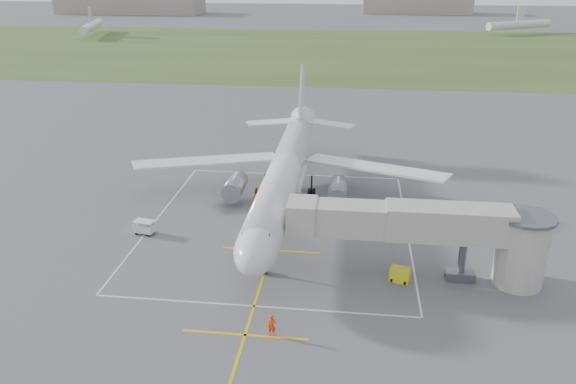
# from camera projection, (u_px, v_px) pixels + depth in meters

# --- Properties ---
(ground) EXTENTS (700.00, 700.00, 0.00)m
(ground) POSITION_uv_depth(u_px,v_px,m) (284.00, 210.00, 65.92)
(ground) COLOR #515154
(ground) RESTS_ON ground
(grass_strip) EXTENTS (700.00, 120.00, 0.02)m
(grass_strip) POSITION_uv_depth(u_px,v_px,m) (333.00, 50.00, 185.30)
(grass_strip) COLOR #3D5023
(grass_strip) RESTS_ON ground
(apron_markings) EXTENTS (28.20, 60.00, 0.01)m
(apron_markings) POSITION_uv_depth(u_px,v_px,m) (277.00, 232.00, 60.58)
(apron_markings) COLOR #DCBD0C
(apron_markings) RESTS_ON ground
(airliner) EXTENTS (38.93, 46.75, 13.52)m
(airliner) POSITION_uv_depth(u_px,v_px,m) (284.00, 173.00, 64.94)
(airliner) COLOR silver
(airliner) RESTS_ON ground
(jet_bridge) EXTENTS (23.40, 5.00, 7.20)m
(jet_bridge) POSITION_uv_depth(u_px,v_px,m) (439.00, 232.00, 49.99)
(jet_bridge) COLOR #A29B92
(jet_bridge) RESTS_ON ground
(gpu_unit) EXTENTS (2.00, 1.63, 1.31)m
(gpu_unit) POSITION_uv_depth(u_px,v_px,m) (400.00, 275.00, 51.10)
(gpu_unit) COLOR yellow
(gpu_unit) RESTS_ON ground
(baggage_cart) EXTENTS (2.33, 1.64, 1.48)m
(baggage_cart) POSITION_uv_depth(u_px,v_px,m) (145.00, 227.00, 59.99)
(baggage_cart) COLOR silver
(baggage_cart) RESTS_ON ground
(ramp_worker_nose) EXTENTS (0.70, 0.49, 1.84)m
(ramp_worker_nose) POSITION_uv_depth(u_px,v_px,m) (272.00, 326.00, 43.48)
(ramp_worker_nose) COLOR #FF3B08
(ramp_worker_nose) RESTS_ON ground
(ramp_worker_wing) EXTENTS (0.98, 1.05, 1.73)m
(ramp_worker_wing) POSITION_uv_depth(u_px,v_px,m) (257.00, 194.00, 68.29)
(ramp_worker_wing) COLOR #FD4C07
(ramp_worker_wing) RESTS_ON ground
(distant_hangars) EXTENTS (345.00, 49.00, 12.00)m
(distant_hangars) POSITION_uv_depth(u_px,v_px,m) (315.00, 5.00, 309.27)
(distant_hangars) COLOR gray
(distant_hangars) RESTS_ON ground
(distant_aircraft) EXTENTS (188.65, 51.41, 8.85)m
(distant_aircraft) POSITION_uv_depth(u_px,v_px,m) (308.00, 25.00, 223.28)
(distant_aircraft) COLOR silver
(distant_aircraft) RESTS_ON ground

